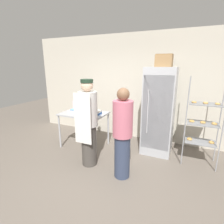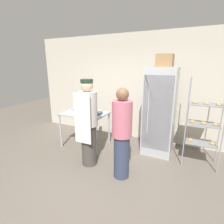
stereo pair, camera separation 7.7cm
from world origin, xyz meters
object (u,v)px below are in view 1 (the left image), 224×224
(blender_pitcher, at_px, (93,106))
(person_baker, at_px, (88,123))
(baking_rack, at_px, (203,123))
(binder_stack, at_px, (95,112))
(donut_box, at_px, (75,110))
(cardboard_storage_box, at_px, (164,61))
(refrigerator, at_px, (159,112))
(person_customer, at_px, (123,134))

(blender_pitcher, bearing_deg, person_baker, -64.97)
(baking_rack, height_order, binder_stack, baking_rack)
(baking_rack, bearing_deg, binder_stack, -173.50)
(donut_box, distance_m, cardboard_storage_box, 2.39)
(binder_stack, height_order, cardboard_storage_box, cardboard_storage_box)
(binder_stack, bearing_deg, person_baker, -70.57)
(binder_stack, bearing_deg, refrigerator, 16.44)
(person_baker, relative_size, person_customer, 1.06)
(baking_rack, xyz_separation_m, donut_box, (-2.90, -0.30, 0.03))
(baking_rack, bearing_deg, refrigerator, 170.26)
(cardboard_storage_box, relative_size, person_customer, 0.21)
(person_customer, bearing_deg, cardboard_storage_box, 69.93)
(cardboard_storage_box, bearing_deg, refrigerator, 138.08)
(person_customer, bearing_deg, binder_stack, 140.87)
(cardboard_storage_box, height_order, person_customer, cardboard_storage_box)
(refrigerator, bearing_deg, person_customer, -107.86)
(donut_box, xyz_separation_m, cardboard_storage_box, (2.03, 0.42, 1.19))
(person_baker, height_order, person_customer, person_baker)
(baking_rack, distance_m, person_customer, 1.72)
(refrigerator, relative_size, cardboard_storage_box, 5.78)
(baking_rack, height_order, donut_box, baking_rack)
(binder_stack, xyz_separation_m, cardboard_storage_box, (1.47, 0.39, 1.19))
(baking_rack, bearing_deg, donut_box, -174.16)
(blender_pitcher, xyz_separation_m, person_baker, (0.44, -0.94, -0.09))
(blender_pitcher, height_order, person_baker, person_baker)
(blender_pitcher, bearing_deg, cardboard_storage_box, 6.15)
(refrigerator, xyz_separation_m, blender_pitcher, (-1.61, -0.22, 0.01))
(refrigerator, bearing_deg, blender_pitcher, -172.40)
(cardboard_storage_box, bearing_deg, binder_stack, -165.32)
(donut_box, bearing_deg, binder_stack, 3.03)
(baking_rack, relative_size, donut_box, 6.32)
(blender_pitcher, xyz_separation_m, cardboard_storage_box, (1.65, 0.18, 1.11))
(blender_pitcher, distance_m, binder_stack, 0.29)
(refrigerator, xyz_separation_m, person_customer, (-0.41, -1.26, -0.15))
(donut_box, bearing_deg, person_baker, -40.75)
(blender_pitcher, relative_size, binder_stack, 1.02)
(baking_rack, distance_m, donut_box, 2.91)
(refrigerator, distance_m, blender_pitcher, 1.63)
(refrigerator, height_order, baking_rack, refrigerator)
(donut_box, height_order, blender_pitcher, blender_pitcher)
(refrigerator, bearing_deg, donut_box, -167.18)
(refrigerator, height_order, person_baker, refrigerator)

